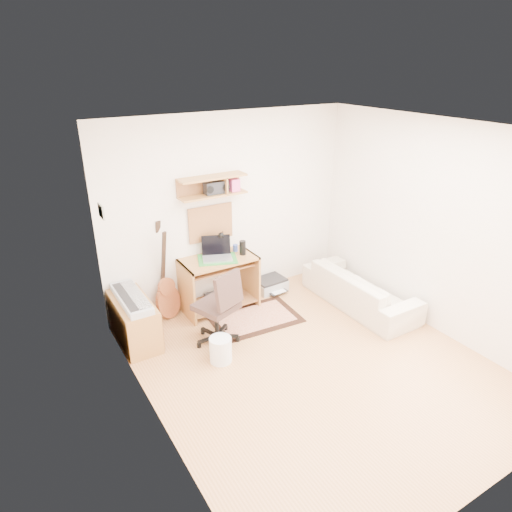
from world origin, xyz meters
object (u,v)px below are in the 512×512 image
cabinet (134,321)px  printer (270,284)px  task_chair (216,306)px  sofa (360,283)px  desk (219,283)px

cabinet → printer: cabinet is taller
task_chair → sofa: (2.11, -0.23, -0.15)m
cabinet → sofa: 3.06m
desk → task_chair: 0.82m
task_chair → sofa: 2.13m
cabinet → sofa: (2.96, -0.77, 0.07)m
printer → sofa: size_ratio=0.26×
sofa → desk: bearing=61.1°
printer → task_chair: bearing=-151.3°
sofa → printer: bearing=38.8°
desk → printer: 0.93m
printer → cabinet: bearing=-176.1°
desk → cabinet: (-1.25, -0.18, -0.10)m
desk → printer: (0.88, 0.09, -0.29)m
desk → printer: desk is taller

